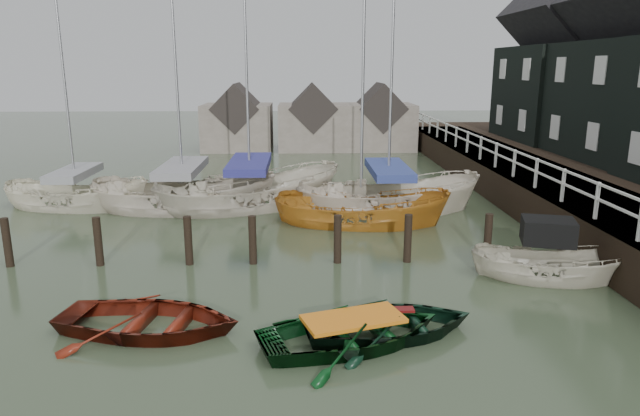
{
  "coord_description": "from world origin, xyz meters",
  "views": [
    {
      "loc": [
        0.17,
        -12.4,
        5.46
      ],
      "look_at": [
        0.73,
        3.85,
        1.4
      ],
      "focal_mm": 32.0,
      "sensor_mm": 36.0,
      "label": 1
    }
  ],
  "objects_px": {
    "rowboat_green": "(353,343)",
    "rowboat_dkgreen": "(389,334)",
    "rowboat_red": "(150,331)",
    "motorboat": "(547,275)",
    "sailboat_d": "(388,209)",
    "sailboat_e": "(78,206)",
    "sailboat_a": "(184,208)",
    "sailboat_b": "(251,206)",
    "sailboat_c": "(360,223)"
  },
  "relations": [
    {
      "from": "sailboat_e",
      "to": "motorboat",
      "type": "bearing_deg",
      "value": -108.38
    },
    {
      "from": "rowboat_dkgreen",
      "to": "sailboat_a",
      "type": "xyz_separation_m",
      "value": [
        -6.41,
        10.9,
        0.06
      ]
    },
    {
      "from": "rowboat_red",
      "to": "rowboat_green",
      "type": "xyz_separation_m",
      "value": [
        4.25,
        -0.69,
        0.0
      ]
    },
    {
      "from": "rowboat_green",
      "to": "motorboat",
      "type": "distance_m",
      "value": 6.4
    },
    {
      "from": "sailboat_a",
      "to": "sailboat_d",
      "type": "xyz_separation_m",
      "value": [
        7.93,
        -0.5,
        0.0
      ]
    },
    {
      "from": "rowboat_green",
      "to": "rowboat_dkgreen",
      "type": "distance_m",
      "value": 0.89
    },
    {
      "from": "rowboat_green",
      "to": "rowboat_red",
      "type": "bearing_deg",
      "value": 62.96
    },
    {
      "from": "sailboat_d",
      "to": "rowboat_dkgreen",
      "type": "bearing_deg",
      "value": 169.41
    },
    {
      "from": "sailboat_e",
      "to": "sailboat_a",
      "type": "bearing_deg",
      "value": -86.47
    },
    {
      "from": "rowboat_red",
      "to": "motorboat",
      "type": "bearing_deg",
      "value": -64.57
    },
    {
      "from": "sailboat_a",
      "to": "sailboat_e",
      "type": "relative_size",
      "value": 1.19
    },
    {
      "from": "motorboat",
      "to": "sailboat_c",
      "type": "height_order",
      "value": "sailboat_c"
    },
    {
      "from": "rowboat_green",
      "to": "sailboat_d",
      "type": "relative_size",
      "value": 0.31
    },
    {
      "from": "motorboat",
      "to": "sailboat_a",
      "type": "height_order",
      "value": "sailboat_a"
    },
    {
      "from": "rowboat_green",
      "to": "sailboat_b",
      "type": "distance_m",
      "value": 12.02
    },
    {
      "from": "rowboat_dkgreen",
      "to": "sailboat_b",
      "type": "relative_size",
      "value": 0.31
    },
    {
      "from": "sailboat_c",
      "to": "rowboat_green",
      "type": "bearing_deg",
      "value": -177.73
    },
    {
      "from": "rowboat_green",
      "to": "sailboat_a",
      "type": "xyz_separation_m",
      "value": [
        -5.61,
        11.3,
        0.06
      ]
    },
    {
      "from": "rowboat_red",
      "to": "sailboat_b",
      "type": "distance_m",
      "value": 11.01
    },
    {
      "from": "rowboat_dkgreen",
      "to": "motorboat",
      "type": "distance_m",
      "value": 5.51
    },
    {
      "from": "motorboat",
      "to": "sailboat_c",
      "type": "distance_m",
      "value": 7.12
    },
    {
      "from": "sailboat_c",
      "to": "sailboat_e",
      "type": "xyz_separation_m",
      "value": [
        -11.0,
        2.78,
        0.05
      ]
    },
    {
      "from": "rowboat_dkgreen",
      "to": "sailboat_b",
      "type": "bearing_deg",
      "value": 9.7
    },
    {
      "from": "rowboat_green",
      "to": "motorboat",
      "type": "xyz_separation_m",
      "value": [
        5.42,
        3.39,
        0.11
      ]
    },
    {
      "from": "sailboat_a",
      "to": "sailboat_c",
      "type": "relative_size",
      "value": 1.28
    },
    {
      "from": "sailboat_d",
      "to": "sailboat_e",
      "type": "bearing_deg",
      "value": 83.0
    },
    {
      "from": "rowboat_red",
      "to": "motorboat",
      "type": "xyz_separation_m",
      "value": [
        9.67,
        2.7,
        0.11
      ]
    },
    {
      "from": "rowboat_dkgreen",
      "to": "sailboat_c",
      "type": "xyz_separation_m",
      "value": [
        0.29,
        8.64,
        0.01
      ]
    },
    {
      "from": "sailboat_d",
      "to": "motorboat",
      "type": "bearing_deg",
      "value": -159.54
    },
    {
      "from": "sailboat_e",
      "to": "sailboat_d",
      "type": "bearing_deg",
      "value": -84.37
    },
    {
      "from": "motorboat",
      "to": "sailboat_a",
      "type": "xyz_separation_m",
      "value": [
        -11.03,
        7.9,
        -0.05
      ]
    },
    {
      "from": "sailboat_d",
      "to": "sailboat_b",
      "type": "bearing_deg",
      "value": 78.89
    },
    {
      "from": "rowboat_green",
      "to": "sailboat_e",
      "type": "bearing_deg",
      "value": 22.17
    },
    {
      "from": "sailboat_e",
      "to": "rowboat_red",
      "type": "bearing_deg",
      "value": -142.63
    },
    {
      "from": "motorboat",
      "to": "sailboat_a",
      "type": "relative_size",
      "value": 0.34
    },
    {
      "from": "motorboat",
      "to": "sailboat_a",
      "type": "bearing_deg",
      "value": 69.71
    },
    {
      "from": "rowboat_red",
      "to": "rowboat_dkgreen",
      "type": "xyz_separation_m",
      "value": [
        5.05,
        -0.29,
        0.0
      ]
    },
    {
      "from": "rowboat_green",
      "to": "sailboat_d",
      "type": "bearing_deg",
      "value": -29.99
    },
    {
      "from": "sailboat_c",
      "to": "rowboat_dkgreen",
      "type": "bearing_deg",
      "value": -172.78
    },
    {
      "from": "rowboat_red",
      "to": "motorboat",
      "type": "distance_m",
      "value": 10.04
    },
    {
      "from": "rowboat_red",
      "to": "sailboat_d",
      "type": "relative_size",
      "value": 0.32
    },
    {
      "from": "rowboat_dkgreen",
      "to": "motorboat",
      "type": "height_order",
      "value": "motorboat"
    },
    {
      "from": "rowboat_red",
      "to": "sailboat_e",
      "type": "relative_size",
      "value": 0.38
    },
    {
      "from": "rowboat_red",
      "to": "rowboat_green",
      "type": "relative_size",
      "value": 1.01
    },
    {
      "from": "sailboat_a",
      "to": "sailboat_e",
      "type": "bearing_deg",
      "value": 86.33
    },
    {
      "from": "rowboat_dkgreen",
      "to": "sailboat_d",
      "type": "bearing_deg",
      "value": -17.52
    },
    {
      "from": "sailboat_a",
      "to": "sailboat_c",
      "type": "xyz_separation_m",
      "value": [
        6.69,
        -2.26,
        -0.05
      ]
    },
    {
      "from": "sailboat_d",
      "to": "rowboat_red",
      "type": "bearing_deg",
      "value": 144.7
    },
    {
      "from": "rowboat_red",
      "to": "sailboat_e",
      "type": "distance_m",
      "value": 12.48
    },
    {
      "from": "sailboat_a",
      "to": "sailboat_e",
      "type": "xyz_separation_m",
      "value": [
        -4.31,
        0.52,
        0.0
      ]
    }
  ]
}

